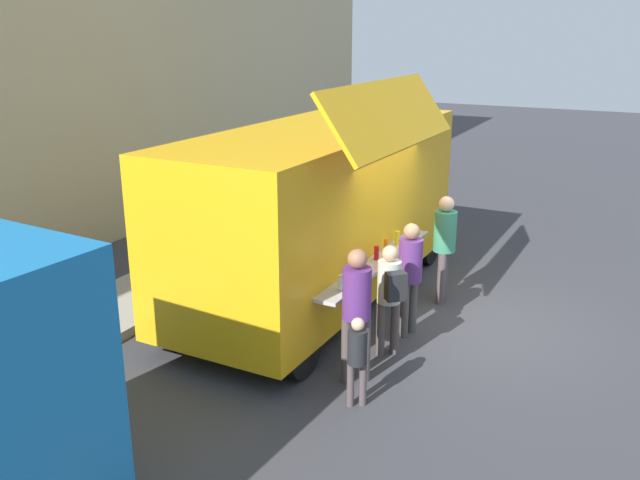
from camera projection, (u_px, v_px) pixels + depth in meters
name	position (u px, v px, depth m)	size (l,w,h in m)	color
ground_plane	(457.00, 323.00, 10.41)	(60.00, 60.00, 0.00)	#38383D
curb_strip	(16.00, 360.00, 9.11)	(28.00, 1.60, 0.15)	#9E998E
food_truck_main	(321.00, 208.00, 10.94)	(6.41, 3.00, 3.67)	#EEAA14
trash_bin	(303.00, 204.00, 15.41)	(0.60, 0.60, 1.01)	#2D5D36
customer_front_ordering	(410.00, 269.00, 9.76)	(0.35, 0.35, 1.71)	#4A4744
customer_mid_with_backpack	(390.00, 290.00, 9.13)	(0.50, 0.48, 1.59)	#504442
customer_rear_waiting	(357.00, 304.00, 8.42)	(0.37, 0.37, 1.79)	#504441
customer_extra_browsing	(445.00, 240.00, 10.94)	(0.37, 0.37, 1.80)	#4F4445
child_near_queue	(357.00, 354.00, 7.96)	(0.23, 0.23, 1.15)	#4F4343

